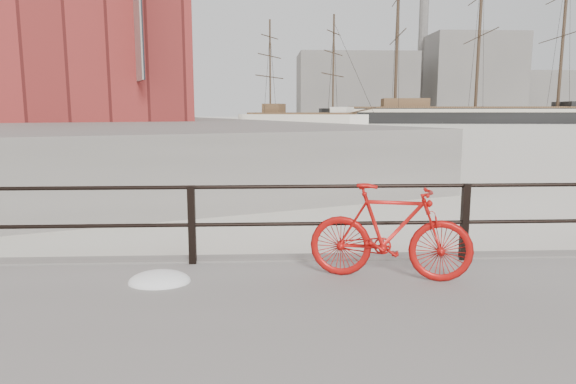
# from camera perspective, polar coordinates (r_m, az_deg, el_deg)

# --- Properties ---
(far_quay) EXTENTS (78.44, 148.07, 1.80)m
(far_quay) POSITION_cam_1_polar(r_m,az_deg,el_deg) (85.53, -26.36, 7.16)
(far_quay) COLOR gray
(far_quay) RESTS_ON ground
(bicycle) EXTENTS (1.85, 0.73, 1.11)m
(bicycle) POSITION_cam_1_polar(r_m,az_deg,el_deg) (5.99, 11.30, -4.37)
(bicycle) COLOR #B90F0C
(bicycle) RESTS_ON promenade
(barque_black) EXTENTS (66.37, 28.55, 36.10)m
(barque_black) POSITION_cam_1_polar(r_m,az_deg,el_deg) (101.55, 20.00, 7.19)
(barque_black) COLOR black
(barque_black) RESTS_ON ground
(schooner_mid) EXTENTS (27.34, 20.99, 18.49)m
(schooner_mid) POSITION_cam_1_polar(r_m,az_deg,el_deg) (87.93, 1.42, 7.53)
(schooner_mid) COLOR silver
(schooner_mid) RESTS_ON ground
(schooner_left) EXTENTS (23.70, 14.05, 17.09)m
(schooner_left) POSITION_cam_1_polar(r_m,az_deg,el_deg) (82.79, -20.74, 6.86)
(schooner_left) COLOR silver
(schooner_left) RESTS_ON ground
(workboat_near) EXTENTS (12.05, 9.29, 7.00)m
(workboat_near) POSITION_cam_1_polar(r_m,az_deg,el_deg) (45.11, -27.86, 5.08)
(workboat_near) COLOR black
(workboat_near) RESTS_ON ground
(apartment_cream) EXTENTS (24.16, 21.40, 21.20)m
(apartment_cream) POSITION_cam_1_polar(r_m,az_deg,el_deg) (76.28, -28.72, 15.57)
(apartment_cream) COLOR beige
(apartment_cream) RESTS_ON far_quay
(apartment_grey) EXTENTS (26.02, 22.15, 23.20)m
(apartment_grey) POSITION_cam_1_polar(r_m,az_deg,el_deg) (98.21, -27.93, 14.50)
(apartment_grey) COLOR #ABABA6
(apartment_grey) RESTS_ON far_quay
(apartment_brick) EXTENTS (27.87, 22.90, 21.20)m
(apartment_brick) POSITION_cam_1_polar(r_m,az_deg,el_deg) (120.99, -27.34, 12.83)
(apartment_brick) COLOR maroon
(apartment_brick) RESTS_ON far_quay
(industrial_west) EXTENTS (32.00, 18.00, 18.00)m
(industrial_west) POSITION_cam_1_polar(r_m,az_deg,el_deg) (148.97, 7.45, 11.52)
(industrial_west) COLOR gray
(industrial_west) RESTS_ON ground
(industrial_mid) EXTENTS (26.00, 20.00, 24.00)m
(industrial_mid) POSITION_cam_1_polar(r_m,az_deg,el_deg) (163.66, 19.57, 11.91)
(industrial_mid) COLOR gray
(industrial_mid) RESTS_ON ground
(industrial_east) EXTENTS (20.00, 16.00, 14.00)m
(industrial_east) POSITION_cam_1_polar(r_m,az_deg,el_deg) (177.74, 25.84, 9.65)
(industrial_east) COLOR gray
(industrial_east) RESTS_ON ground
(smokestack) EXTENTS (2.80, 2.80, 44.00)m
(smokestack) POSITION_cam_1_polar(r_m,az_deg,el_deg) (164.92, 14.74, 15.59)
(smokestack) COLOR gray
(smokestack) RESTS_ON ground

